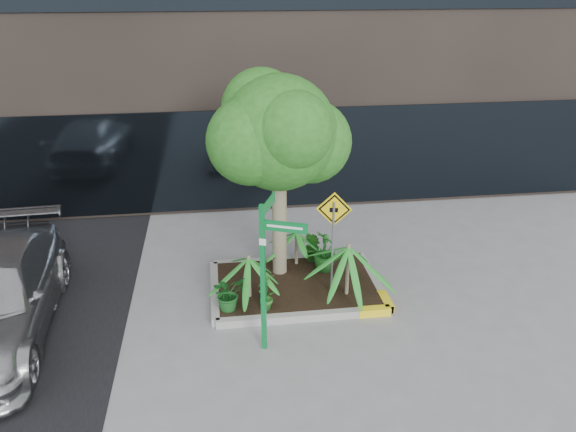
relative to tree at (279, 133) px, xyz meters
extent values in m
plane|color=gray|center=(0.06, -0.83, -3.07)|extent=(80.00, 80.00, 0.00)
cube|color=#9E9E99|center=(0.26, 0.57, -3.00)|extent=(3.20, 0.15, 0.15)
cube|color=#9E9E99|center=(0.26, -1.63, -3.00)|extent=(3.20, 0.15, 0.15)
cube|color=#9E9E99|center=(-1.34, -0.53, -3.00)|extent=(0.15, 2.20, 0.15)
cube|color=#9E9E99|center=(1.86, -0.53, -3.00)|extent=(0.15, 2.20, 0.15)
cube|color=yellow|center=(1.56, -1.63, -3.00)|extent=(0.60, 0.17, 0.15)
cube|color=black|center=(0.26, -0.53, -2.95)|extent=(3.05, 2.05, 0.06)
cylinder|color=gray|center=(0.00, -0.02, -1.72)|extent=(0.29, 0.29, 2.72)
cylinder|color=gray|center=(0.09, -0.02, -0.72)|extent=(0.51, 0.14, 0.88)
sphere|color=#235F1B|center=(0.00, -0.02, 0.00)|extent=(2.17, 2.17, 2.17)
sphere|color=#235F1B|center=(0.64, 0.26, -0.27)|extent=(1.63, 1.63, 1.63)
sphere|color=#235F1B|center=(-0.54, -0.20, -0.09)|extent=(1.63, 1.63, 1.63)
sphere|color=#235F1B|center=(0.18, -0.56, 0.18)|extent=(1.45, 1.45, 1.45)
sphere|color=#235F1B|center=(-0.27, 0.44, 0.37)|extent=(1.54, 1.54, 1.54)
cylinder|color=gray|center=(1.16, -1.06, -2.39)|extent=(0.07, 0.07, 1.06)
cylinder|color=gray|center=(-0.68, -0.90, -2.49)|extent=(0.07, 0.07, 0.87)
cylinder|color=gray|center=(0.39, 0.27, -2.53)|extent=(0.07, 0.07, 0.78)
imported|color=#17531D|center=(-1.09, -1.28, -2.60)|extent=(0.81, 0.81, 0.65)
imported|color=#1B5B1C|center=(0.93, -0.07, -2.50)|extent=(0.57, 0.57, 0.85)
imported|color=#256B21|center=(-0.40, -1.38, -2.55)|extent=(0.56, 0.56, 0.75)
imported|color=#1F5819|center=(0.75, 0.32, -2.57)|extent=(0.50, 0.50, 0.71)
cube|color=#0B8236|center=(-0.54, -2.33, -1.77)|extent=(0.10, 0.10, 2.61)
cube|color=#0B8236|center=(-0.22, -2.47, -0.79)|extent=(0.68, 0.29, 0.17)
cube|color=#0B8236|center=(-0.41, -2.01, -0.61)|extent=(0.29, 0.68, 0.17)
cube|color=white|center=(-0.22, -2.48, -0.79)|extent=(0.52, 0.21, 0.04)
cube|color=white|center=(-0.43, -2.01, -0.61)|extent=(0.21, 0.52, 0.04)
cube|color=white|center=(-0.54, -2.38, -1.07)|extent=(0.11, 0.05, 0.11)
cylinder|color=slate|center=(0.87, -1.03, -1.96)|extent=(0.08, 0.17, 1.92)
cube|color=yellow|center=(0.87, -1.05, -1.15)|extent=(0.63, 0.16, 0.64)
cube|color=black|center=(0.87, -1.07, -1.15)|extent=(0.56, 0.13, 0.57)
cube|color=yellow|center=(0.87, -1.07, -1.15)|extent=(0.48, 0.11, 0.49)
cube|color=black|center=(0.86, -1.08, -1.16)|extent=(0.15, 0.04, 0.09)
camera|label=1|loc=(-1.20, -10.10, 2.74)|focal=35.00mm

